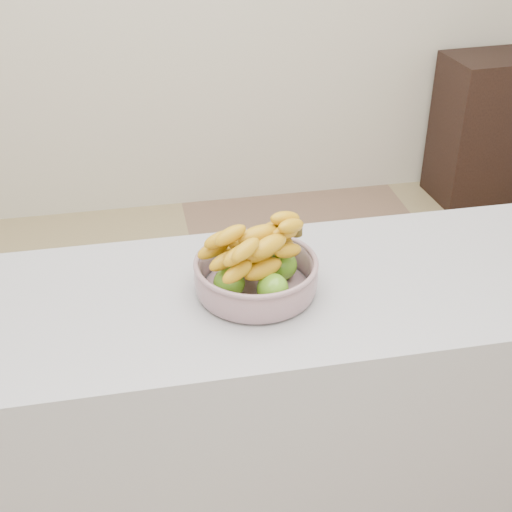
% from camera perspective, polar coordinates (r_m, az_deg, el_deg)
% --- Properties ---
extents(ground, '(4.00, 4.00, 0.00)m').
position_cam_1_polar(ground, '(2.50, -0.92, -17.14)').
color(ground, '#99885E').
rests_on(ground, ground).
extents(counter, '(2.00, 0.60, 0.90)m').
position_cam_1_polar(counter, '(2.03, 0.09, -13.31)').
color(counter, '#93949A').
rests_on(counter, ground).
extents(cabinet, '(0.47, 0.39, 0.81)m').
position_cam_1_polar(cabinet, '(4.17, 17.50, 9.65)').
color(cabinet, black).
rests_on(cabinet, ground).
extents(fruit_bowl, '(0.30, 0.30, 0.18)m').
position_cam_1_polar(fruit_bowl, '(1.70, 0.02, -1.19)').
color(fruit_bowl, '#93A0B1').
rests_on(fruit_bowl, counter).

